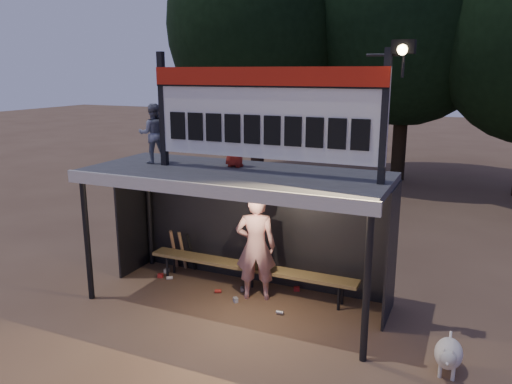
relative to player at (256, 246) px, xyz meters
The scene contains 12 objects.
ground 1.03m from the player, 129.44° to the right, with size 80.00×80.00×0.00m, color brown.
player is the anchor object (origin of this frame).
child_a 2.66m from the player, behind, with size 0.51×0.39×1.04m, color gray.
child_b 1.83m from the player, behind, with size 0.41×0.27×0.84m, color #AC251A.
dugout_shelter 0.92m from the player, 168.09° to the right, with size 5.10×2.08×2.32m.
scoreboard_assembly 2.41m from the player, 43.98° to the right, with size 4.10×0.27×1.99m.
bench 0.63m from the player, 133.59° to the left, with size 4.00×0.35×0.48m.
tree_left 11.53m from the player, 113.61° to the left, with size 6.46×6.46×9.27m.
tree_mid 12.38m from the player, 86.13° to the left, with size 7.22×7.22×10.36m.
dog 3.47m from the player, 17.86° to the right, with size 0.36×0.81×0.49m.
bats 1.98m from the player, 164.02° to the left, with size 0.48×0.33×0.84m.
litter 1.20m from the player, behind, with size 2.80×1.06×0.08m.
Camera 1 is at (3.55, -7.15, 3.91)m, focal length 35.00 mm.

